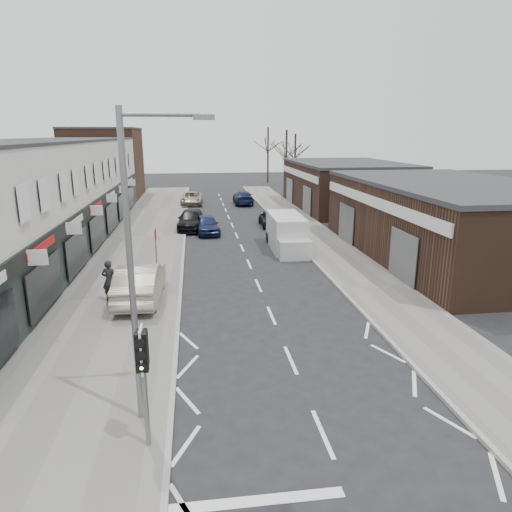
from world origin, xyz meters
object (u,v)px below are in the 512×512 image
object	(u,v)px
traffic_light	(143,360)
parked_car_left_c	(192,198)
white_van	(287,233)
parked_car_right_a	(293,236)
parked_car_right_b	(271,218)
street_lamp	(137,255)
warning_sign	(156,238)
parked_car_right_c	(243,198)
parked_car_left_b	(191,220)
sedan_on_pavement	(140,282)
parked_car_left_a	(207,224)
pedestrian	(109,281)

from	to	relation	value
traffic_light	parked_car_left_c	distance (m)	40.57
white_van	parked_car_right_a	size ratio (longest dim) A/B	1.39
parked_car_right_b	street_lamp	bearing A→B (deg)	73.71
parked_car_left_c	white_van	bearing A→B (deg)	-70.60
warning_sign	parked_car_right_c	size ratio (longest dim) A/B	0.54
parked_car_left_b	parked_car_right_b	world-z (taller)	parked_car_left_b
street_lamp	warning_sign	bearing A→B (deg)	92.84
warning_sign	parked_car_right_a	size ratio (longest dim) A/B	0.64
white_van	sedan_on_pavement	xyz separation A→B (m)	(-8.60, -8.91, -0.10)
sedan_on_pavement	parked_car_left_c	xyz separation A→B (m)	(2.27, 30.08, -0.30)
parked_car_left_a	sedan_on_pavement	bearing A→B (deg)	-108.36
warning_sign	white_van	size ratio (longest dim) A/B	0.46
street_lamp	parked_car_left_b	world-z (taller)	street_lamp
parked_car_right_a	parked_car_right_b	world-z (taller)	parked_car_right_b
parked_car_left_b	street_lamp	bearing A→B (deg)	-90.22
white_van	parked_car_left_a	distance (m)	7.62
parked_car_left_b	parked_car_right_a	distance (m)	9.73
parked_car_left_b	traffic_light	bearing A→B (deg)	-89.84
street_lamp	pedestrian	xyz separation A→B (m)	(-2.50, 9.23, -3.54)
traffic_light	sedan_on_pavement	size ratio (longest dim) A/B	0.60
warning_sign	pedestrian	xyz separation A→B (m)	(-1.87, -3.57, -1.12)
parked_car_left_b	parked_car_right_b	distance (m)	6.56
traffic_light	parked_car_right_a	distance (m)	21.58
sedan_on_pavement	parked_car_right_c	world-z (taller)	sedan_on_pavement
parked_car_left_c	parked_car_right_a	bearing A→B (deg)	-68.65
pedestrian	parked_car_left_a	world-z (taller)	pedestrian
traffic_light	parked_car_left_b	xyz separation A→B (m)	(1.00, 26.87, -1.66)
parked_car_right_a	warning_sign	bearing A→B (deg)	38.77
pedestrian	parked_car_left_b	distance (m)	16.82
parked_car_left_b	parked_car_right_b	bearing A→B (deg)	4.60
warning_sign	parked_car_left_a	xyz separation A→B (m)	(2.96, 10.96, -1.49)
parked_car_right_b	parked_car_left_b	bearing A→B (deg)	2.52
parked_car_left_b	parked_car_right_b	xyz separation A→B (m)	(6.56, 0.26, -0.05)
traffic_light	white_van	xyz separation A→B (m)	(7.33, 19.35, -1.34)
sedan_on_pavement	parked_car_right_a	world-z (taller)	sedan_on_pavement
parked_car_left_c	pedestrian	bearing A→B (deg)	-94.12
traffic_light	white_van	distance (m)	20.73
parked_car_left_b	parked_car_right_c	distance (m)	14.13
street_lamp	sedan_on_pavement	distance (m)	9.98
street_lamp	sedan_on_pavement	world-z (taller)	street_lamp
street_lamp	parked_car_right_b	xyz separation A→B (m)	(7.68, 25.92, -3.91)
street_lamp	pedestrian	world-z (taller)	street_lamp
warning_sign	parked_car_left_b	bearing A→B (deg)	82.21
white_van	parked_car_left_c	size ratio (longest dim) A/B	1.22
white_van	sedan_on_pavement	world-z (taller)	white_van
parked_car_right_a	parked_car_right_c	bearing A→B (deg)	-82.18
warning_sign	parked_car_right_b	size ratio (longest dim) A/B	0.65
pedestrian	traffic_light	bearing A→B (deg)	116.92
parked_car_left_c	parked_car_right_c	size ratio (longest dim) A/B	0.97
parked_car_right_c	warning_sign	bearing A→B (deg)	74.70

